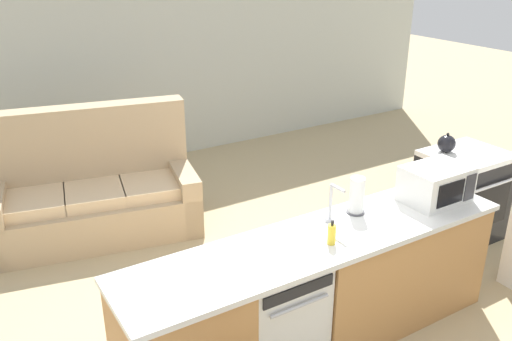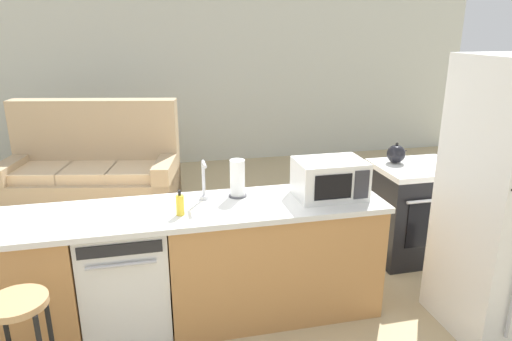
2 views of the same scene
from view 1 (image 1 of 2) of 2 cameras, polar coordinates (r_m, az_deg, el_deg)
The scene contains 10 objects.
wall_back at distance 7.23m, azimuth -13.16°, elevation 10.57°, with size 10.00×0.06×2.60m.
kitchen_counter at distance 4.06m, azimuth 7.63°, elevation -12.50°, with size 2.94×0.66×0.90m.
dishwasher at distance 3.82m, azimuth 1.71°, elevation -14.81°, with size 0.58×0.61×0.84m.
stove_range at distance 5.75m, azimuth 20.80°, elevation -2.43°, with size 0.76×0.68×0.90m.
microwave at distance 4.41m, azimuth 18.41°, elevation -1.34°, with size 0.50×0.37×0.28m.
sink_faucet at distance 3.89m, azimuth 7.97°, elevation -3.69°, with size 0.07×0.18×0.30m.
paper_towel_roll at distance 4.06m, azimuth 10.57°, elevation -2.65°, with size 0.14×0.14×0.28m.
soap_bottle at distance 3.65m, azimuth 7.97°, elevation -6.65°, with size 0.06×0.06×0.18m.
kettle at distance 5.50m, azimuth 19.44°, elevation 2.69°, with size 0.21×0.17×0.19m.
couch at distance 5.76m, azimuth -16.69°, elevation -2.46°, with size 2.14×1.29×1.27m.
Camera 1 is at (-1.93, -2.53, 2.75)m, focal length 38.00 mm.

